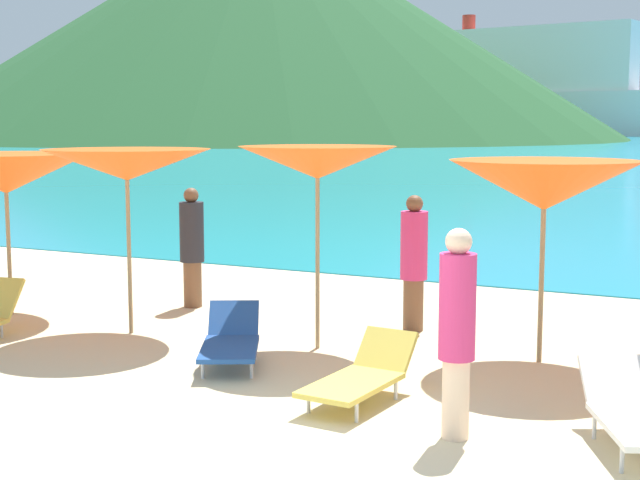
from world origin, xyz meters
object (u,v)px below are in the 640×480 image
(umbrella_3, at_px, (127,165))
(umbrella_4, at_px, (317,163))
(umbrella_5, at_px, (544,185))
(beachgoer_3, at_px, (414,260))
(lounge_chair_4, at_px, (361,375))
(lounge_chair_6, at_px, (231,340))
(lounge_chair_2, at_px, (636,412))
(beachgoer_2, at_px, (457,327))
(umbrella_2, at_px, (5,174))
(cruise_ship, at_px, (506,88))
(beachgoer_0, at_px, (192,245))

(umbrella_3, relative_size, umbrella_4, 0.98)
(umbrella_5, xyz_separation_m, beachgoer_3, (-1.80, 0.82, -1.04))
(lounge_chair_4, distance_m, lounge_chair_6, 1.91)
(lounge_chair_2, relative_size, beachgoer_2, 0.89)
(umbrella_4, distance_m, beachgoer_3, 1.97)
(umbrella_3, distance_m, beachgoer_3, 3.76)
(umbrella_5, bearing_deg, lounge_chair_2, -60.26)
(umbrella_2, bearing_deg, umbrella_5, 5.91)
(beachgoer_2, bearing_deg, umbrella_5, -104.43)
(lounge_chair_2, bearing_deg, umbrella_2, 143.57)
(lounge_chair_4, relative_size, beachgoer_3, 0.86)
(lounge_chair_4, relative_size, cruise_ship, 0.02)
(umbrella_3, distance_m, lounge_chair_6, 2.76)
(umbrella_2, bearing_deg, beachgoer_0, 38.65)
(umbrella_2, relative_size, umbrella_3, 1.00)
(umbrella_5, relative_size, lounge_chair_4, 1.53)
(umbrella_4, xyz_separation_m, cruise_ship, (-43.88, 166.45, 6.77))
(lounge_chair_4, bearing_deg, beachgoer_2, -22.37)
(umbrella_2, bearing_deg, beachgoer_3, 16.37)
(umbrella_4, height_order, beachgoer_3, umbrella_4)
(beachgoer_3, bearing_deg, umbrella_5, -100.04)
(umbrella_2, bearing_deg, lounge_chair_6, -12.34)
(lounge_chair_6, bearing_deg, beachgoer_0, 103.69)
(lounge_chair_2, xyz_separation_m, lounge_chair_4, (-2.50, 0.12, -0.04))
(umbrella_3, bearing_deg, lounge_chair_6, -20.65)
(umbrella_4, distance_m, beachgoer_2, 3.52)
(lounge_chair_6, distance_m, beachgoer_2, 3.22)
(umbrella_4, bearing_deg, beachgoer_3, 63.86)
(cruise_ship, bearing_deg, umbrella_3, -66.91)
(umbrella_4, height_order, beachgoer_0, umbrella_4)
(beachgoer_0, bearing_deg, lounge_chair_2, 32.94)
(beachgoer_2, relative_size, cruise_ship, 0.03)
(umbrella_2, xyz_separation_m, lounge_chair_2, (8.45, -1.61, -1.63))
(beachgoer_0, bearing_deg, umbrella_2, -82.49)
(umbrella_5, bearing_deg, beachgoer_3, 155.45)
(cruise_ship, bearing_deg, beachgoer_3, -65.76)
(lounge_chair_2, xyz_separation_m, beachgoer_3, (-3.14, 3.17, 0.61))
(umbrella_2, relative_size, umbrella_5, 1.02)
(lounge_chair_6, distance_m, cruise_ship, 173.29)
(umbrella_2, relative_size, lounge_chair_2, 1.45)
(lounge_chair_6, relative_size, beachgoer_3, 0.88)
(lounge_chair_2, distance_m, lounge_chair_6, 4.37)
(umbrella_5, bearing_deg, umbrella_4, -167.65)
(umbrella_4, distance_m, lounge_chair_2, 4.61)
(umbrella_4, relative_size, umbrella_5, 1.04)
(umbrella_4, bearing_deg, beachgoer_0, 153.23)
(lounge_chair_6, relative_size, beachgoer_2, 0.86)
(lounge_chair_2, xyz_separation_m, beachgoer_2, (-1.38, -0.43, 0.65))
(beachgoer_0, xyz_separation_m, beachgoer_3, (3.37, 0.00, 0.01))
(umbrella_2, bearing_deg, umbrella_4, 2.41)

